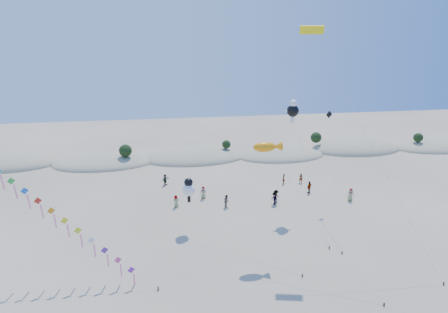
# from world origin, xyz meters

# --- Properties ---
(dune_ridge) EXTENTS (145.30, 11.49, 5.57)m
(dune_ridge) POSITION_xyz_m (1.06, 45.14, 0.11)
(dune_ridge) COLOR #9C9272
(dune_ridge) RESTS_ON ground
(fish_kite) EXTENTS (9.02, 11.50, 11.54)m
(fish_kite) POSITION_xyz_m (5.15, 14.20, 10.99)
(fish_kite) COLOR #3F2D1E
(fish_kite) RESTS_ON ground
(cartoon_kite_low) EXTENTS (10.59, 11.68, 6.28)m
(cartoon_kite_low) POSITION_xyz_m (-2.54, 19.01, 5.07)
(cartoon_kite_low) COLOR #3F2D1E
(cartoon_kite_low) RESTS_ON ground
(cartoon_kite_high) EXTENTS (2.17, 11.61, 14.12)m
(cartoon_kite_high) POSITION_xyz_m (10.64, 23.10, 12.89)
(cartoon_kite_high) COLOR #3F2D1E
(cartoon_kite_high) RESTS_ON ground
(parafoil_kite) EXTENTS (10.96, 12.03, 22.47)m
(parafoil_kite) POSITION_xyz_m (9.97, 16.28, 21.61)
(parafoil_kite) COLOR #3F2D1E
(parafoil_kite) RESTS_ON ground
(dark_kite) EXTENTS (3.93, 13.57, 12.31)m
(dark_kite) POSITION_xyz_m (15.04, 20.63, 8.37)
(dark_kite) COLOR #3F2D1E
(dark_kite) RESTS_ON ground
(beachgoers) EXTENTS (26.13, 10.65, 1.86)m
(beachgoers) POSITION_xyz_m (6.24, 26.32, 0.87)
(beachgoers) COLOR slate
(beachgoers) RESTS_ON ground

